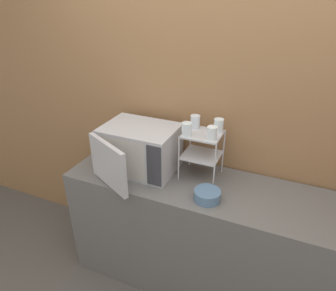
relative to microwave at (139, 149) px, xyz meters
The scene contains 9 objects.
wall_back 0.59m from the microwave, 34.87° to the left, with size 8.00×0.06×2.60m.
counter 0.75m from the microwave, ahead, with size 1.78×0.56×0.89m.
microwave is the anchor object (origin of this frame).
dish_rack 0.44m from the microwave, 11.87° to the left, with size 0.25×0.23×0.32m.
glass_front_left 0.40m from the microwave, ahead, with size 0.06×0.06×0.09m.
glass_back_right 0.57m from the microwave, 17.43° to the left, with size 0.06×0.06×0.09m.
glass_front_right 0.54m from the microwave, ahead, with size 0.06×0.06×0.09m.
glass_back_left 0.43m from the microwave, 24.09° to the left, with size 0.06×0.06×0.09m.
bowl 0.58m from the microwave, 15.53° to the right, with size 0.16×0.16×0.06m.
Camera 1 is at (0.48, -1.31, 2.02)m, focal length 32.00 mm.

